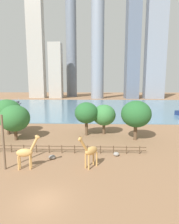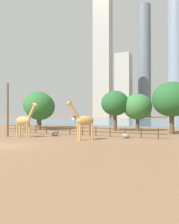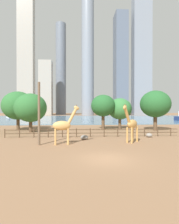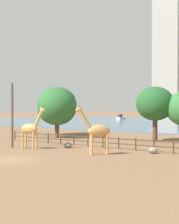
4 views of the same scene
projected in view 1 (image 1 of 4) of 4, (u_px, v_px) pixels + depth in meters
name	position (u px, v px, depth m)	size (l,w,h in m)	color
ground_plane	(87.00, 106.00, 95.56)	(400.00, 400.00, 0.00)	#8C6647
harbor_water	(86.00, 106.00, 92.58)	(180.00, 86.00, 0.20)	slate
giraffe_tall	(26.00, 153.00, 22.65)	(3.23, 1.12, 4.70)	tan
giraffe_companion	(90.00, 151.00, 22.98)	(2.79, 2.92, 4.77)	tan
utility_pole	(3.00, 143.00, 22.31)	(0.28, 0.28, 7.23)	brown
boulder_near_fence	(116.00, 154.00, 27.12)	(0.90, 0.82, 0.61)	gray
boulder_by_pole	(52.00, 157.00, 25.94)	(1.05, 0.84, 0.63)	gray
enclosure_fence	(63.00, 148.00, 28.25)	(26.12, 0.14, 1.30)	#4C3826
tree_left_large	(136.00, 114.00, 34.56)	(5.91, 5.91, 7.95)	brown
tree_center_broad	(104.00, 115.00, 38.94)	(5.18, 5.18, 6.69)	brown
tree_right_tall	(15.00, 118.00, 34.40)	(5.81, 5.81, 7.10)	brown
tree_left_small	(7.00, 113.00, 38.51)	(6.42, 6.42, 7.89)	brown
tree_right_small	(86.00, 113.00, 37.85)	(5.10, 5.10, 7.32)	brown
boat_sailboat	(18.00, 103.00, 102.10)	(1.52, 4.17, 3.75)	silver
skyline_tower_needle	(156.00, 33.00, 143.32)	(16.06, 9.04, 107.78)	gray
skyline_block_central	(98.00, 37.00, 145.31)	(10.86, 10.86, 102.66)	gray
skyline_tower_glass	(56.00, 71.00, 154.02)	(11.10, 9.57, 47.56)	#ADA89E
skyline_block_left	(133.00, 45.00, 146.73)	(10.68, 14.68, 90.39)	slate
skyline_block_right	(35.00, 36.00, 152.33)	(13.67, 8.54, 108.63)	#ADA89E
skyline_tower_short	(71.00, 50.00, 173.00)	(10.39, 10.39, 92.05)	slate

